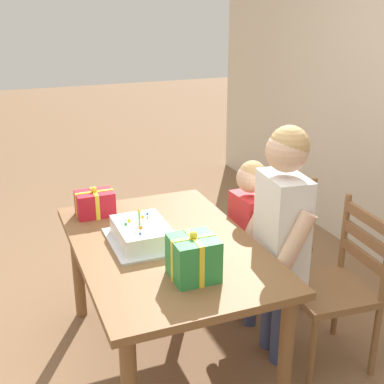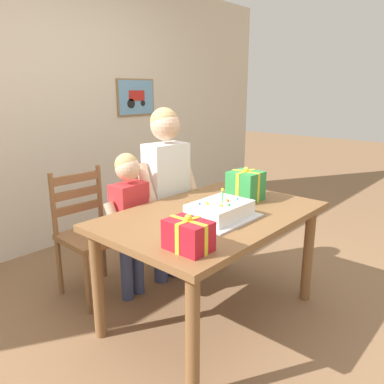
{
  "view_description": "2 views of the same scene",
  "coord_description": "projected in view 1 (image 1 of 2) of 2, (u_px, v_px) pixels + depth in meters",
  "views": [
    {
      "loc": [
        2.3,
        -0.77,
        1.94
      ],
      "look_at": [
        -0.03,
        0.16,
        0.99
      ],
      "focal_mm": 48.09,
      "sensor_mm": 36.0,
      "label": 1
    },
    {
      "loc": [
        -1.75,
        -1.37,
        1.47
      ],
      "look_at": [
        -0.09,
        0.1,
        0.86
      ],
      "focal_mm": 35.05,
      "sensor_mm": 36.0,
      "label": 2
    }
  ],
  "objects": [
    {
      "name": "child_older",
      "position": [
        282.0,
        224.0,
        2.71
      ],
      "size": [
        0.51,
        0.3,
        1.35
      ],
      "color": "#38426B",
      "rests_on": "ground"
    },
    {
      "name": "gift_box_beside_cake",
      "position": [
        95.0,
        203.0,
        3.03
      ],
      "size": [
        0.16,
        0.22,
        0.18
      ],
      "color": "red",
      "rests_on": "dining_table"
    },
    {
      "name": "child_younger",
      "position": [
        249.0,
        228.0,
        3.09
      ],
      "size": [
        0.39,
        0.23,
        1.06
      ],
      "color": "#38426B",
      "rests_on": "ground"
    },
    {
      "name": "birthday_cake",
      "position": [
        142.0,
        234.0,
        2.7
      ],
      "size": [
        0.44,
        0.34,
        0.19
      ],
      "color": "silver",
      "rests_on": "dining_table"
    },
    {
      "name": "gift_box_red_large",
      "position": [
        193.0,
        258.0,
        2.34
      ],
      "size": [
        0.21,
        0.21,
        0.24
      ],
      "color": "#2D8E42",
      "rests_on": "dining_table"
    },
    {
      "name": "chair_left",
      "position": [
        274.0,
        237.0,
        3.37
      ],
      "size": [
        0.43,
        0.43,
        0.92
      ],
      "color": "brown",
      "rests_on": "ground"
    },
    {
      "name": "chair_right",
      "position": [
        336.0,
        287.0,
        2.79
      ],
      "size": [
        0.45,
        0.45,
        0.92
      ],
      "color": "brown",
      "rests_on": "ground"
    },
    {
      "name": "dining_table",
      "position": [
        166.0,
        260.0,
        2.73
      ],
      "size": [
        1.4,
        0.92,
        0.73
      ],
      "color": "brown",
      "rests_on": "ground"
    },
    {
      "name": "ground_plane",
      "position": [
        168.0,
        358.0,
        2.95
      ],
      "size": [
        20.0,
        20.0,
        0.0
      ],
      "primitive_type": "plane",
      "color": "#846042"
    }
  ]
}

